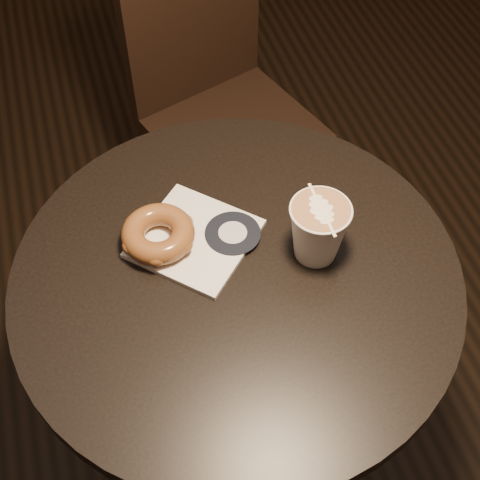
{
  "coord_description": "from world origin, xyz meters",
  "views": [
    {
      "loc": [
        -0.17,
        -0.57,
        1.59
      ],
      "look_at": [
        0.01,
        0.03,
        0.79
      ],
      "focal_mm": 50.0,
      "sensor_mm": 36.0,
      "label": 1
    }
  ],
  "objects_px": {
    "chair": "(213,79)",
    "latte_cup": "(318,231)",
    "doughnut": "(158,234)",
    "cafe_table": "(237,335)",
    "pastry_bag": "(195,239)"
  },
  "relations": [
    {
      "from": "chair",
      "to": "latte_cup",
      "type": "relative_size",
      "value": 9.06
    },
    {
      "from": "latte_cup",
      "to": "doughnut",
      "type": "bearing_deg",
      "value": 159.68
    },
    {
      "from": "latte_cup",
      "to": "pastry_bag",
      "type": "bearing_deg",
      "value": 156.18
    },
    {
      "from": "cafe_table",
      "to": "latte_cup",
      "type": "bearing_deg",
      "value": -0.35
    },
    {
      "from": "chair",
      "to": "cafe_table",
      "type": "bearing_deg",
      "value": -120.84
    },
    {
      "from": "cafe_table",
      "to": "latte_cup",
      "type": "distance_m",
      "value": 0.28
    },
    {
      "from": "cafe_table",
      "to": "doughnut",
      "type": "bearing_deg",
      "value": 140.27
    },
    {
      "from": "chair",
      "to": "doughnut",
      "type": "height_order",
      "value": "chair"
    },
    {
      "from": "cafe_table",
      "to": "doughnut",
      "type": "relative_size",
      "value": 6.46
    },
    {
      "from": "pastry_bag",
      "to": "doughnut",
      "type": "distance_m",
      "value": 0.06
    },
    {
      "from": "doughnut",
      "to": "pastry_bag",
      "type": "bearing_deg",
      "value": -8.3
    },
    {
      "from": "cafe_table",
      "to": "pastry_bag",
      "type": "bearing_deg",
      "value": 121.14
    },
    {
      "from": "doughnut",
      "to": "cafe_table",
      "type": "bearing_deg",
      "value": -39.73
    },
    {
      "from": "cafe_table",
      "to": "pastry_bag",
      "type": "distance_m",
      "value": 0.22
    },
    {
      "from": "pastry_bag",
      "to": "latte_cup",
      "type": "distance_m",
      "value": 0.2
    }
  ]
}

